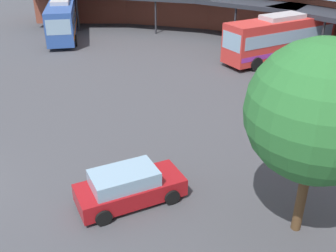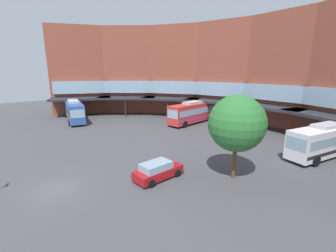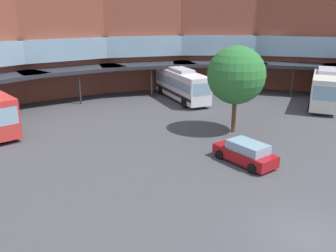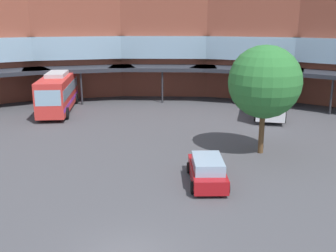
# 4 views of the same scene
# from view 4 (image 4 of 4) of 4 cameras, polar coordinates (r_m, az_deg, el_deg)

# --- Properties ---
(station_building) EXTENTS (76.37, 33.15, 17.85)m
(station_building) POSITION_cam_4_polar(r_m,az_deg,el_deg) (39.79, -1.06, 14.49)
(station_building) COLOR brown
(station_building) RESTS_ON ground
(bus_0) EXTENTS (3.83, 10.55, 3.85)m
(bus_0) POSITION_cam_4_polar(r_m,az_deg,el_deg) (40.82, -15.37, 4.74)
(bus_0) COLOR red
(bus_0) RESTS_ON ground
(bus_1) EXTENTS (4.34, 10.49, 3.66)m
(bus_1) POSITION_cam_4_polar(r_m,az_deg,el_deg) (39.72, 14.34, 4.39)
(bus_1) COLOR white
(bus_1) RESTS_ON ground
(parked_car) EXTENTS (2.22, 4.49, 1.53)m
(parked_car) POSITION_cam_4_polar(r_m,az_deg,el_deg) (22.46, 5.60, -6.33)
(parked_car) COLOR #A51419
(parked_car) RESTS_ON ground
(plaza_tree) EXTENTS (4.80, 4.80, 7.29)m
(plaza_tree) POSITION_cam_4_polar(r_m,az_deg,el_deg) (27.07, 13.59, 6.10)
(plaza_tree) COLOR brown
(plaza_tree) RESTS_ON ground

